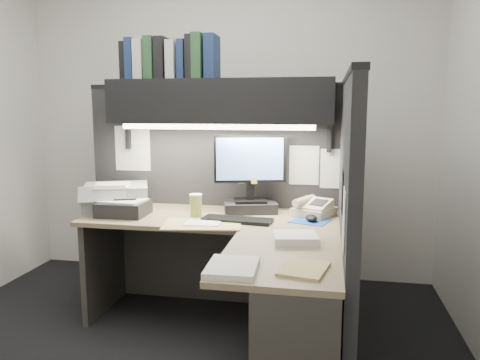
{
  "coord_description": "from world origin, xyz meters",
  "views": [
    {
      "loc": [
        0.87,
        -2.44,
        1.46
      ],
      "look_at": [
        0.31,
        0.51,
        0.99
      ],
      "focal_mm": 35.0,
      "sensor_mm": 36.0,
      "label": 1
    }
  ],
  "objects_px": {
    "desk": "(244,291)",
    "printer": "(116,197)",
    "coffee_cup": "(196,207)",
    "overhead_shelf": "(221,101)",
    "telephone": "(314,209)",
    "keyboard": "(237,220)",
    "monitor": "(250,182)",
    "notebook_stack": "(124,208)"
  },
  "relations": [
    {
      "from": "desk",
      "to": "overhead_shelf",
      "type": "bearing_deg",
      "value": 111.79
    },
    {
      "from": "overhead_shelf",
      "to": "coffee_cup",
      "type": "xyz_separation_m",
      "value": [
        -0.11,
        -0.25,
        -0.7
      ]
    },
    {
      "from": "keyboard",
      "to": "coffee_cup",
      "type": "height_order",
      "value": "coffee_cup"
    },
    {
      "from": "desk",
      "to": "overhead_shelf",
      "type": "distance_m",
      "value": 1.33
    },
    {
      "from": "keyboard",
      "to": "notebook_stack",
      "type": "bearing_deg",
      "value": -176.05
    },
    {
      "from": "overhead_shelf",
      "to": "printer",
      "type": "relative_size",
      "value": 3.49
    },
    {
      "from": "coffee_cup",
      "to": "desk",
      "type": "bearing_deg",
      "value": -50.28
    },
    {
      "from": "desk",
      "to": "monitor",
      "type": "relative_size",
      "value": 3.13
    },
    {
      "from": "overhead_shelf",
      "to": "telephone",
      "type": "height_order",
      "value": "overhead_shelf"
    },
    {
      "from": "overhead_shelf",
      "to": "telephone",
      "type": "xyz_separation_m",
      "value": [
        0.66,
        -0.06,
        -0.72
      ]
    },
    {
      "from": "notebook_stack",
      "to": "monitor",
      "type": "bearing_deg",
      "value": 17.01
    },
    {
      "from": "desk",
      "to": "keyboard",
      "type": "bearing_deg",
      "value": 105.4
    },
    {
      "from": "monitor",
      "to": "coffee_cup",
      "type": "distance_m",
      "value": 0.43
    },
    {
      "from": "desk",
      "to": "coffee_cup",
      "type": "distance_m",
      "value": 0.74
    },
    {
      "from": "coffee_cup",
      "to": "notebook_stack",
      "type": "bearing_deg",
      "value": -177.28
    },
    {
      "from": "telephone",
      "to": "coffee_cup",
      "type": "bearing_deg",
      "value": -138.6
    },
    {
      "from": "desk",
      "to": "telephone",
      "type": "bearing_deg",
      "value": 62.77
    },
    {
      "from": "telephone",
      "to": "overhead_shelf",
      "type": "bearing_deg",
      "value": -157.66
    },
    {
      "from": "keyboard",
      "to": "telephone",
      "type": "relative_size",
      "value": 1.87
    },
    {
      "from": "telephone",
      "to": "notebook_stack",
      "type": "distance_m",
      "value": 1.3
    },
    {
      "from": "telephone",
      "to": "notebook_stack",
      "type": "xyz_separation_m",
      "value": [
        -1.28,
        -0.22,
        0.0
      ]
    },
    {
      "from": "coffee_cup",
      "to": "printer",
      "type": "relative_size",
      "value": 0.34
    },
    {
      "from": "telephone",
      "to": "printer",
      "type": "xyz_separation_m",
      "value": [
        -1.41,
        -0.05,
        0.04
      ]
    },
    {
      "from": "monitor",
      "to": "keyboard",
      "type": "xyz_separation_m",
      "value": [
        -0.04,
        -0.29,
        -0.2
      ]
    },
    {
      "from": "notebook_stack",
      "to": "coffee_cup",
      "type": "bearing_deg",
      "value": 2.72
    },
    {
      "from": "printer",
      "to": "overhead_shelf",
      "type": "bearing_deg",
      "value": -14.99
    },
    {
      "from": "telephone",
      "to": "desk",
      "type": "bearing_deg",
      "value": -90.04
    },
    {
      "from": "overhead_shelf",
      "to": "keyboard",
      "type": "bearing_deg",
      "value": -59.99
    },
    {
      "from": "keyboard",
      "to": "notebook_stack",
      "type": "relative_size",
      "value": 1.42
    },
    {
      "from": "overhead_shelf",
      "to": "telephone",
      "type": "distance_m",
      "value": 0.98
    },
    {
      "from": "desk",
      "to": "telephone",
      "type": "distance_m",
      "value": 0.85
    },
    {
      "from": "coffee_cup",
      "to": "printer",
      "type": "distance_m",
      "value": 0.66
    },
    {
      "from": "desk",
      "to": "keyboard",
      "type": "xyz_separation_m",
      "value": [
        -0.12,
        0.44,
        0.3
      ]
    },
    {
      "from": "monitor",
      "to": "printer",
      "type": "distance_m",
      "value": 0.98
    },
    {
      "from": "coffee_cup",
      "to": "overhead_shelf",
      "type": "bearing_deg",
      "value": 65.47
    },
    {
      "from": "monitor",
      "to": "notebook_stack",
      "type": "height_order",
      "value": "monitor"
    },
    {
      "from": "overhead_shelf",
      "to": "keyboard",
      "type": "height_order",
      "value": "overhead_shelf"
    },
    {
      "from": "monitor",
      "to": "notebook_stack",
      "type": "bearing_deg",
      "value": -177.95
    },
    {
      "from": "desk",
      "to": "printer",
      "type": "xyz_separation_m",
      "value": [
        -1.06,
        0.65,
        0.38
      ]
    },
    {
      "from": "desk",
      "to": "printer",
      "type": "height_order",
      "value": "printer"
    },
    {
      "from": "coffee_cup",
      "to": "telephone",
      "type": "bearing_deg",
      "value": 14.22
    },
    {
      "from": "telephone",
      "to": "keyboard",
      "type": "bearing_deg",
      "value": -124.98
    }
  ]
}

